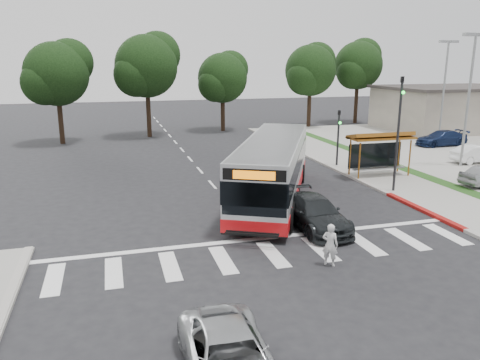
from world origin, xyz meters
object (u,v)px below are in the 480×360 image
object	(u,v)px
pedestrian	(330,245)
silver_suv_south	(230,359)
dark_sedan	(314,213)
transit_bus	(273,170)

from	to	relation	value
pedestrian	silver_suv_south	size ratio (longest dim) A/B	0.37
dark_sedan	silver_suv_south	xyz separation A→B (m)	(-6.24, -9.10, -0.10)
pedestrian	silver_suv_south	bearing A→B (deg)	86.91
transit_bus	silver_suv_south	distance (m)	15.02
pedestrian	silver_suv_south	distance (m)	7.34
silver_suv_south	transit_bus	bearing A→B (deg)	68.09
dark_sedan	transit_bus	bearing A→B (deg)	92.98
dark_sedan	silver_suv_south	size ratio (longest dim) A/B	1.11
transit_bus	dark_sedan	distance (m)	4.77
transit_bus	pedestrian	xyz separation A→B (m)	(-0.80, -8.51, -0.85)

